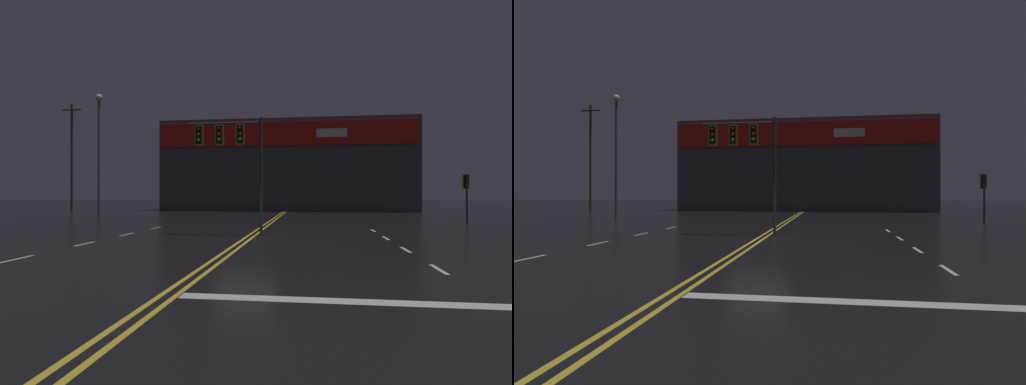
{
  "view_description": "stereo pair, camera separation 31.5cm",
  "coord_description": "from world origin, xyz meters",
  "views": [
    {
      "loc": [
        2.69,
        -16.18,
        1.95
      ],
      "look_at": [
        0.0,
        3.58,
        2.0
      ],
      "focal_mm": 28.0,
      "sensor_mm": 36.0,
      "label": 1
    },
    {
      "loc": [
        3.0,
        -16.13,
        1.95
      ],
      "look_at": [
        0.0,
        3.58,
        2.0
      ],
      "focal_mm": 28.0,
      "sensor_mm": 36.0,
      "label": 2
    }
  ],
  "objects": [
    {
      "name": "ground_plane",
      "position": [
        0.0,
        0.0,
        0.0
      ],
      "size": [
        200.0,
        200.0,
        0.0
      ],
      "primitive_type": "plane",
      "color": "black"
    },
    {
      "name": "road_markings",
      "position": [
        1.34,
        -1.99,
        0.0
      ],
      "size": [
        17.71,
        60.0,
        0.01
      ],
      "color": "gold",
      "rests_on": "ground"
    },
    {
      "name": "traffic_signal_median",
      "position": [
        -1.09,
        2.3,
        4.31
      ],
      "size": [
        3.56,
        0.36,
        5.52
      ],
      "color": "#38383D",
      "rests_on": "ground"
    },
    {
      "name": "traffic_signal_corner_northeast",
      "position": [
        13.04,
        12.13,
        2.38
      ],
      "size": [
        0.42,
        0.36,
        3.25
      ],
      "color": "#38383D",
      "rests_on": "ground"
    },
    {
      "name": "streetlight_far_left",
      "position": [
        -14.01,
        13.61,
        6.27
      ],
      "size": [
        0.56,
        0.56,
        9.89
      ],
      "color": "#59595E",
      "rests_on": "ground"
    },
    {
      "name": "building_backdrop",
      "position": [
        0.0,
        31.72,
        5.09
      ],
      "size": [
        28.22,
        10.23,
        10.14
      ],
      "color": "#4C4C51",
      "rests_on": "ground"
    },
    {
      "name": "utility_pole_row",
      "position": [
        -1.81,
        24.18,
        5.65
      ],
      "size": [
        48.13,
        0.26,
        11.67
      ],
      "color": "#4C3828",
      "rests_on": "ground"
    }
  ]
}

